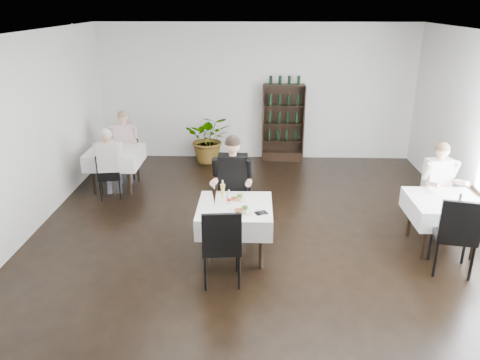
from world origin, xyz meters
The scene contains 23 objects.
room_shell centered at (0.00, 0.00, 1.50)m, with size 9.00×9.00×9.00m.
wine_shelf centered at (0.60, 4.31, 0.85)m, with size 0.90×0.28×1.75m.
main_table centered at (-0.30, 0.00, 0.62)m, with size 1.03×1.03×0.77m.
left_table centered at (-2.70, 2.50, 0.62)m, with size 0.98×0.98×0.77m.
right_table centered at (2.70, 0.30, 0.62)m, with size 0.98×0.98×0.77m.
potted_tree centered at (-1.05, 4.12, 0.55)m, with size 0.99×0.86×1.10m, color #25591E.
main_chair_far centered at (-0.28, 0.68, 0.53)m, with size 0.47×0.48×0.93m.
main_chair_near centered at (-0.44, -0.76, 0.61)m, with size 0.53×0.54×1.06m.
left_chair_far centered at (-2.64, 3.19, 0.51)m, with size 0.42×0.43×0.89m.
left_chair_near centered at (-2.67, 1.95, 0.49)m, with size 0.48×0.48×0.87m.
right_chair_far centered at (2.86, 1.12, 0.51)m, with size 0.53×0.53×0.90m.
right_chair_near centered at (2.59, -0.41, 0.63)m, with size 0.59×0.60×1.11m.
diner_main centered at (-0.36, 0.60, 0.92)m, with size 0.60×0.60×1.59m.
diner_left_far centered at (-2.64, 2.98, 0.81)m, with size 0.54×0.55×1.40m.
diner_left_near centered at (-2.64, 1.96, 0.78)m, with size 0.54×0.56×1.34m.
diner_right_far centered at (2.82, 0.86, 0.83)m, with size 0.59×0.62×1.44m.
plate_far centered at (-0.28, 0.19, 0.79)m, with size 0.29×0.29×0.08m.
plate_near centered at (-0.20, -0.20, 0.79)m, with size 0.31×0.31×0.08m.
pilsner_dark centered at (-0.58, 0.01, 0.90)m, with size 0.07×0.07×0.31m.
pilsner_lager centered at (-0.48, 0.14, 0.90)m, with size 0.07×0.07×0.32m.
coke_bottle centered at (-0.38, 0.04, 0.86)m, with size 0.06×0.06×0.22m.
napkin_cutlery centered at (0.06, -0.24, 0.78)m, with size 0.20×0.18×0.02m.
pepper_mill centered at (2.89, 0.27, 0.82)m, with size 0.04×0.04×0.10m, color black.
Camera 1 is at (-0.04, -5.91, 3.43)m, focal length 35.00 mm.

